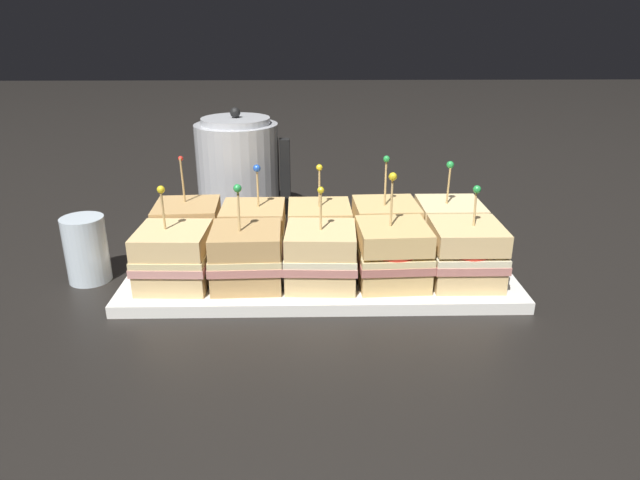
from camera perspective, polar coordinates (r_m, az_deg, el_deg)
ground_plane at (r=0.91m, az=0.00°, el=-3.80°), size 6.00×6.00×0.00m
serving_platter at (r=0.91m, az=0.00°, el=-3.28°), size 0.59×0.25×0.02m
sandwich_front_far_left at (r=0.86m, az=-14.38°, el=-1.65°), size 0.11×0.11×0.15m
sandwich_front_left at (r=0.84m, az=-7.33°, el=-1.64°), size 0.11×0.11×0.15m
sandwich_front_center at (r=0.84m, az=0.01°, el=-1.62°), size 0.11×0.11×0.15m
sandwich_front_right at (r=0.85m, az=7.26°, el=-1.43°), size 0.11×0.11×0.17m
sandwich_front_far_right at (r=0.87m, az=14.33°, el=-1.33°), size 0.11×0.11×0.15m
sandwich_back_far_left at (r=0.96m, az=-13.03°, el=0.97°), size 0.11×0.11×0.17m
sandwich_back_left at (r=0.94m, az=-6.64°, el=0.91°), size 0.11×0.11×0.15m
sandwich_back_center at (r=0.94m, az=-0.10°, el=0.98°), size 0.11×0.11×0.16m
sandwich_back_right at (r=0.94m, az=6.54°, el=1.09°), size 0.11×0.11×0.17m
sandwich_back_far_right at (r=0.96m, az=12.74°, el=1.12°), size 0.11×0.11×0.16m
kettle_steel at (r=1.15m, az=-8.12°, el=6.82°), size 0.18×0.16×0.23m
drinking_glass at (r=0.95m, az=-22.41°, el=-0.97°), size 0.07×0.07×0.10m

